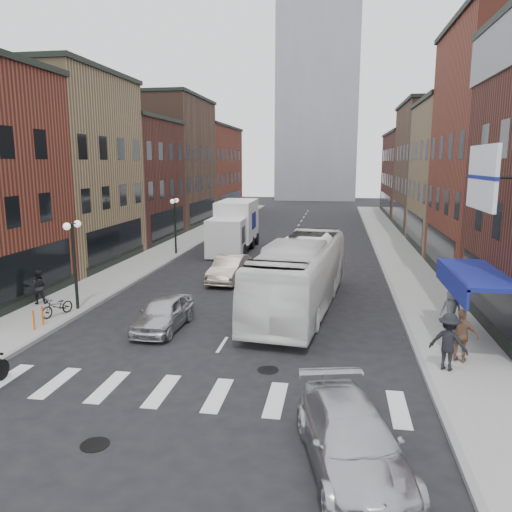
{
  "coord_description": "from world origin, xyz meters",
  "views": [
    {
      "loc": [
        4.08,
        -16.13,
        6.68
      ],
      "look_at": [
        0.31,
        6.83,
        2.28
      ],
      "focal_mm": 35.0,
      "sensor_mm": 36.0,
      "label": 1
    }
  ],
  "objects_px": {
    "transit_bus": "(300,274)",
    "ped_left_solo": "(38,287)",
    "billboard_sign": "(485,180)",
    "streetlamp_near": "(74,248)",
    "sedan_left_far": "(229,269)",
    "streetlamp_far": "(175,215)",
    "curb_car": "(352,440)",
    "sedan_left_near": "(163,313)",
    "ped_right_a": "(448,342)",
    "ped_right_b": "(461,336)",
    "ped_right_c": "(451,309)",
    "bike_rack": "(38,318)",
    "parked_bicycle": "(57,306)",
    "box_truck": "(234,227)"
  },
  "relations": [
    {
      "from": "billboard_sign",
      "to": "curb_car",
      "type": "bearing_deg",
      "value": -122.01
    },
    {
      "from": "bike_rack",
      "to": "ped_left_solo",
      "type": "height_order",
      "value": "ped_left_solo"
    },
    {
      "from": "streetlamp_far",
      "to": "ped_right_b",
      "type": "height_order",
      "value": "streetlamp_far"
    },
    {
      "from": "sedan_left_near",
      "to": "parked_bicycle",
      "type": "distance_m",
      "value": 4.99
    },
    {
      "from": "sedan_left_near",
      "to": "sedan_left_far",
      "type": "distance_m",
      "value": 8.55
    },
    {
      "from": "ped_left_solo",
      "to": "ped_right_b",
      "type": "height_order",
      "value": "ped_right_b"
    },
    {
      "from": "ped_right_c",
      "to": "bike_rack",
      "type": "bearing_deg",
      "value": 5.34
    },
    {
      "from": "bike_rack",
      "to": "ped_left_solo",
      "type": "xyz_separation_m",
      "value": [
        -1.99,
        3.18,
        0.4
      ]
    },
    {
      "from": "transit_bus",
      "to": "ped_right_a",
      "type": "height_order",
      "value": "transit_bus"
    },
    {
      "from": "ped_right_a",
      "to": "ped_right_c",
      "type": "bearing_deg",
      "value": -78.41
    },
    {
      "from": "billboard_sign",
      "to": "sedan_left_far",
      "type": "xyz_separation_m",
      "value": [
        -10.46,
        10.35,
        -5.41
      ]
    },
    {
      "from": "transit_bus",
      "to": "sedan_left_near",
      "type": "relative_size",
      "value": 2.92
    },
    {
      "from": "sedan_left_far",
      "to": "sedan_left_near",
      "type": "bearing_deg",
      "value": -91.99
    },
    {
      "from": "ped_right_c",
      "to": "parked_bicycle",
      "type": "bearing_deg",
      "value": -0.16
    },
    {
      "from": "streetlamp_far",
      "to": "ped_right_c",
      "type": "distance_m",
      "value": 21.5
    },
    {
      "from": "bike_rack",
      "to": "ped_right_b",
      "type": "relative_size",
      "value": 0.44
    },
    {
      "from": "streetlamp_near",
      "to": "bike_rack",
      "type": "distance_m",
      "value": 3.59
    },
    {
      "from": "ped_right_a",
      "to": "ped_right_c",
      "type": "height_order",
      "value": "ped_right_a"
    },
    {
      "from": "ped_right_a",
      "to": "ped_right_b",
      "type": "relative_size",
      "value": 1.03
    },
    {
      "from": "ped_right_c",
      "to": "sedan_left_far",
      "type": "bearing_deg",
      "value": -37.31
    },
    {
      "from": "box_truck",
      "to": "bike_rack",
      "type": "bearing_deg",
      "value": -103.07
    },
    {
      "from": "ped_right_a",
      "to": "sedan_left_near",
      "type": "bearing_deg",
      "value": 9.99
    },
    {
      "from": "streetlamp_near",
      "to": "sedan_left_near",
      "type": "distance_m",
      "value": 5.43
    },
    {
      "from": "box_truck",
      "to": "transit_bus",
      "type": "bearing_deg",
      "value": -68.7
    },
    {
      "from": "curb_car",
      "to": "parked_bicycle",
      "type": "relative_size",
      "value": 3.06
    },
    {
      "from": "sedan_left_far",
      "to": "ped_left_solo",
      "type": "bearing_deg",
      "value": -136.58
    },
    {
      "from": "box_truck",
      "to": "ped_right_a",
      "type": "bearing_deg",
      "value": -63.24
    },
    {
      "from": "billboard_sign",
      "to": "transit_bus",
      "type": "distance_m",
      "value": 9.47
    },
    {
      "from": "streetlamp_far",
      "to": "sedan_left_near",
      "type": "relative_size",
      "value": 1.04
    },
    {
      "from": "billboard_sign",
      "to": "streetlamp_near",
      "type": "relative_size",
      "value": 0.9
    },
    {
      "from": "ped_right_c",
      "to": "ped_right_b",
      "type": "bearing_deg",
      "value": 80.01
    },
    {
      "from": "ped_left_solo",
      "to": "bike_rack",
      "type": "bearing_deg",
      "value": 101.49
    },
    {
      "from": "transit_bus",
      "to": "ped_left_solo",
      "type": "distance_m",
      "value": 12.2
    },
    {
      "from": "sedan_left_far",
      "to": "ped_right_c",
      "type": "xyz_separation_m",
      "value": [
        10.49,
        -7.04,
        0.22
      ]
    },
    {
      "from": "box_truck",
      "to": "ped_left_solo",
      "type": "xyz_separation_m",
      "value": [
        -5.96,
        -16.21,
        -0.89
      ]
    },
    {
      "from": "transit_bus",
      "to": "sedan_left_far",
      "type": "bearing_deg",
      "value": 139.29
    },
    {
      "from": "bike_rack",
      "to": "ped_right_b",
      "type": "bearing_deg",
      "value": -3.28
    },
    {
      "from": "billboard_sign",
      "to": "streetlamp_near",
      "type": "xyz_separation_m",
      "value": [
        -15.99,
        3.5,
        -3.22
      ]
    },
    {
      "from": "streetlamp_near",
      "to": "sedan_left_far",
      "type": "xyz_separation_m",
      "value": [
        5.53,
        6.85,
        -2.19
      ]
    },
    {
      "from": "parked_bicycle",
      "to": "ped_left_solo",
      "type": "distance_m",
      "value": 2.51
    },
    {
      "from": "billboard_sign",
      "to": "ped_right_a",
      "type": "xyz_separation_m",
      "value": [
        -0.91,
        -0.84,
        -5.06
      ]
    },
    {
      "from": "streetlamp_far",
      "to": "curb_car",
      "type": "height_order",
      "value": "streetlamp_far"
    },
    {
      "from": "billboard_sign",
      "to": "box_truck",
      "type": "xyz_separation_m",
      "value": [
        -12.22,
        20.19,
        -4.29
      ]
    },
    {
      "from": "curb_car",
      "to": "sedan_left_far",
      "type": "bearing_deg",
      "value": 97.63
    },
    {
      "from": "bike_rack",
      "to": "sedan_left_near",
      "type": "bearing_deg",
      "value": 12.17
    },
    {
      "from": "streetlamp_near",
      "to": "streetlamp_far",
      "type": "bearing_deg",
      "value": 90.0
    },
    {
      "from": "ped_right_b",
      "to": "ped_right_c",
      "type": "bearing_deg",
      "value": -72.97
    },
    {
      "from": "streetlamp_far",
      "to": "ped_right_a",
      "type": "xyz_separation_m",
      "value": [
        15.08,
        -18.34,
        -1.84
      ]
    },
    {
      "from": "sedan_left_near",
      "to": "ped_right_b",
      "type": "xyz_separation_m",
      "value": [
        10.97,
        -1.96,
        0.38
      ]
    },
    {
      "from": "streetlamp_far",
      "to": "ped_left_solo",
      "type": "height_order",
      "value": "streetlamp_far"
    }
  ]
}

